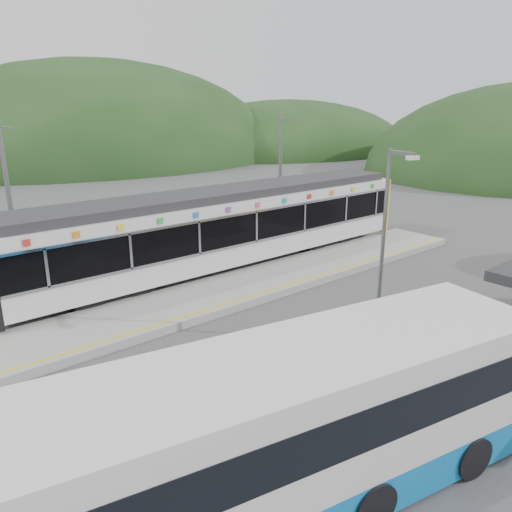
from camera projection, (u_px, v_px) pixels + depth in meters
ground at (296, 316)px, 18.12m from camera, size 120.00×120.00×0.00m
hills at (311, 253)px, 25.79m from camera, size 146.00×149.00×26.00m
platform at (240, 288)px, 20.49m from camera, size 26.00×3.20×0.30m
yellow_line at (261, 293)px, 19.49m from camera, size 26.00×0.10×0.01m
train at (227, 226)px, 22.76m from camera, size 20.44×3.01×3.74m
catenary_mast_west at (11, 206)px, 19.04m from camera, size 0.18×1.80×7.00m
catenary_mast_east at (281, 174)px, 27.61m from camera, size 0.18×1.80×7.00m
bus at (273, 440)px, 9.13m from camera, size 11.89×4.86×3.16m
lamp_post at (387, 232)px, 15.16m from camera, size 0.38×1.11×6.16m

